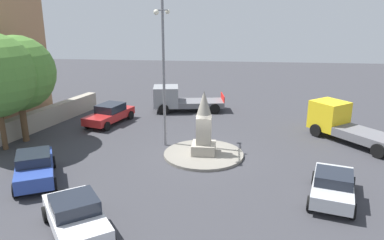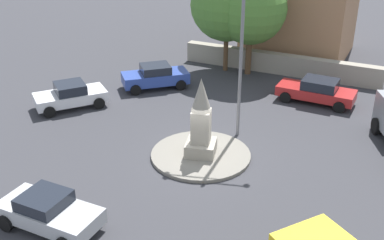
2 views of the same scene
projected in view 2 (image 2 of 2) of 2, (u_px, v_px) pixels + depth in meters
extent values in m
plane|color=#38383D|center=(201.00, 156.00, 21.93)|extent=(80.00, 80.00, 0.00)
cylinder|color=gray|center=(201.00, 155.00, 21.90)|extent=(4.60, 4.60, 0.16)
cube|color=#9E9687|center=(201.00, 148.00, 21.73)|extent=(1.33, 1.33, 0.60)
cube|color=#9E9687|center=(201.00, 127.00, 21.27)|extent=(0.83, 0.83, 1.56)
cone|color=#9E9687|center=(201.00, 95.00, 20.60)|extent=(0.91, 0.91, 1.52)
cylinder|color=slate|center=(241.00, 52.00, 22.05)|extent=(0.16, 0.16, 8.62)
cube|color=#B22323|center=(316.00, 93.00, 27.33)|extent=(4.65, 2.86, 0.56)
cube|color=#1E232D|center=(320.00, 84.00, 27.01)|extent=(2.28, 2.02, 0.55)
cylinder|color=black|center=(285.00, 97.00, 27.41)|extent=(0.68, 0.40, 0.64)
cylinder|color=black|center=(294.00, 88.00, 28.74)|extent=(0.68, 0.40, 0.64)
cylinder|color=black|center=(339.00, 107.00, 26.15)|extent=(0.68, 0.40, 0.64)
cylinder|color=black|center=(345.00, 97.00, 27.48)|extent=(0.68, 0.40, 0.64)
cube|color=silver|center=(71.00, 97.00, 26.71)|extent=(4.19, 3.73, 0.57)
cube|color=#1E232D|center=(70.00, 88.00, 26.48)|extent=(2.23, 2.24, 0.53)
cylinder|color=black|center=(50.00, 112.00, 25.58)|extent=(0.65, 0.55, 0.64)
cylinder|color=black|center=(44.00, 100.00, 27.02)|extent=(0.65, 0.55, 0.64)
cylinder|color=black|center=(99.00, 103.00, 26.65)|extent=(0.65, 0.55, 0.64)
cylinder|color=black|center=(91.00, 92.00, 28.08)|extent=(0.65, 0.55, 0.64)
cube|color=#2D479E|center=(155.00, 78.00, 29.37)|extent=(4.34, 3.31, 0.67)
cube|color=#1E232D|center=(155.00, 69.00, 29.13)|extent=(2.24, 2.15, 0.48)
cylinder|color=black|center=(136.00, 90.00, 28.43)|extent=(0.67, 0.49, 0.64)
cylinder|color=black|center=(131.00, 81.00, 29.87)|extent=(0.67, 0.49, 0.64)
cylinder|color=black|center=(181.00, 85.00, 29.16)|extent=(0.67, 0.49, 0.64)
cylinder|color=black|center=(174.00, 76.00, 30.60)|extent=(0.67, 0.49, 0.64)
cube|color=#B7BABF|center=(50.00, 214.00, 17.02)|extent=(4.12, 2.65, 0.58)
cube|color=#1E232D|center=(44.00, 200.00, 16.86)|extent=(1.91, 1.91, 0.46)
cylinder|color=black|center=(95.00, 217.00, 17.30)|extent=(0.68, 0.39, 0.64)
cylinder|color=black|center=(39.00, 199.00, 18.36)|extent=(0.68, 0.39, 0.64)
cylinder|color=black|center=(6.00, 223.00, 17.00)|extent=(0.68, 0.39, 0.64)
cylinder|color=black|center=(376.00, 126.00, 23.82)|extent=(0.41, 0.87, 0.84)
cube|color=#9E9687|center=(279.00, 64.00, 31.76)|extent=(13.05, 4.22, 1.34)
cylinder|color=brown|center=(226.00, 50.00, 31.98)|extent=(0.31, 0.31, 2.81)
sphere|color=#4C7F33|center=(227.00, 4.00, 30.65)|extent=(4.80, 4.80, 4.80)
cylinder|color=brown|center=(249.00, 54.00, 31.36)|extent=(0.40, 0.40, 2.77)
sphere|color=#4C7F33|center=(251.00, 8.00, 30.06)|extent=(4.59, 4.59, 4.59)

